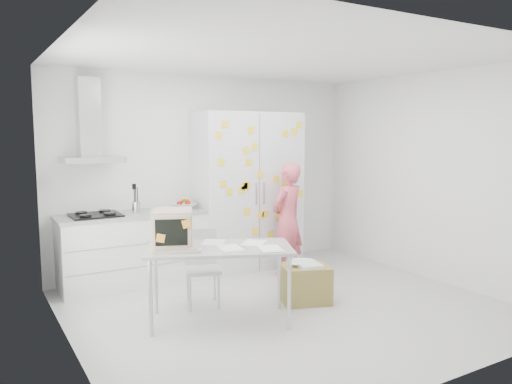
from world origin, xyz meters
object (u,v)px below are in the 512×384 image
person (288,219)px  cardboard_box (305,283)px  chair (202,262)px  desk (190,237)px

person → cardboard_box: (-0.47, -1.05, -0.54)m
cardboard_box → chair: bearing=152.5°
desk → chair: bearing=76.8°
desk → chair: 0.66m
chair → cardboard_box: chair is taller
chair → cardboard_box: (1.04, -0.54, -0.26)m
person → cardboard_box: bearing=46.5°
chair → desk: bearing=-109.2°
person → desk: 2.05m
chair → person: bearing=36.6°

